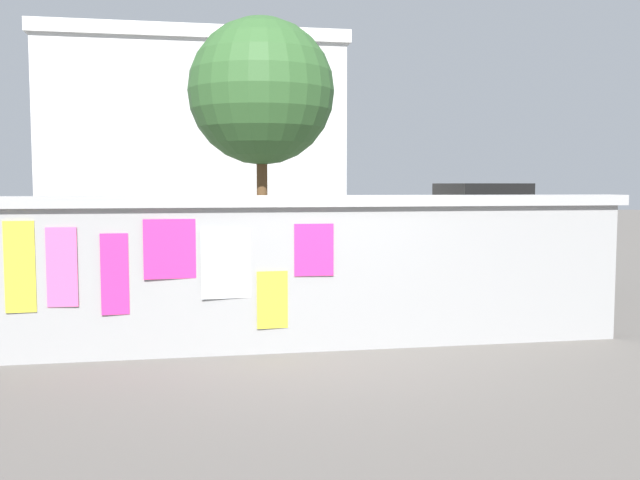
# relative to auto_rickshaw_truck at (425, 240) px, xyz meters

# --- Properties ---
(ground) EXTENTS (60.00, 60.00, 0.00)m
(ground) POSITION_rel_auto_rickshaw_truck_xyz_m (-2.48, 4.35, -0.90)
(ground) COLOR #605B56
(poster_wall) EXTENTS (7.27, 0.42, 1.71)m
(poster_wall) POSITION_rel_auto_rickshaw_truck_xyz_m (-2.49, -3.65, -0.02)
(poster_wall) COLOR #989898
(poster_wall) RESTS_ON ground
(auto_rickshaw_truck) EXTENTS (3.61, 1.53, 1.85)m
(auto_rickshaw_truck) POSITION_rel_auto_rickshaw_truck_xyz_m (0.00, 0.00, 0.00)
(auto_rickshaw_truck) COLOR black
(auto_rickshaw_truck) RESTS_ON ground
(motorcycle) EXTENTS (1.90, 0.56, 0.87)m
(motorcycle) POSITION_rel_auto_rickshaw_truck_xyz_m (-4.84, -1.64, -0.44)
(motorcycle) COLOR black
(motorcycle) RESTS_ON ground
(bicycle_near) EXTENTS (1.71, 0.44, 0.95)m
(bicycle_near) POSITION_rel_auto_rickshaw_truck_xyz_m (-3.36, 0.28, -0.54)
(bicycle_near) COLOR black
(bicycle_near) RESTS_ON ground
(person_walking) EXTENTS (0.39, 0.39, 1.62)m
(person_walking) POSITION_rel_auto_rickshaw_truck_xyz_m (-3.62, -2.68, 0.09)
(person_walking) COLOR #D83F72
(person_walking) RESTS_ON ground
(person_bystander) EXTENTS (0.46, 0.46, 1.62)m
(person_bystander) POSITION_rel_auto_rickshaw_truck_xyz_m (-5.68, 0.67, 0.09)
(person_bystander) COLOR #D83F72
(person_bystander) RESTS_ON ground
(tree_roadside) EXTENTS (3.82, 3.82, 6.17)m
(tree_roadside) POSITION_rel_auto_rickshaw_truck_xyz_m (-2.03, 7.28, 3.34)
(tree_roadside) COLOR brown
(tree_roadside) RESTS_ON ground
(building_background) EXTENTS (12.10, 4.38, 7.84)m
(building_background) POSITION_rel_auto_rickshaw_truck_xyz_m (-3.71, 18.00, 3.05)
(building_background) COLOR silver
(building_background) RESTS_ON ground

